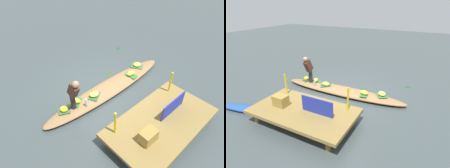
% 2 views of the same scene
% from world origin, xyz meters
% --- Properties ---
extents(canal_water, '(40.00, 40.00, 0.00)m').
position_xyz_m(canal_water, '(0.00, 0.00, 0.00)').
color(canal_water, '#3C4647').
rests_on(canal_water, ground).
extents(dock_platform, '(3.20, 1.80, 0.43)m').
position_xyz_m(dock_platform, '(0.13, 2.29, 0.37)').
color(dock_platform, olive).
rests_on(dock_platform, ground).
extents(vendor_boat, '(5.19, 0.87, 0.22)m').
position_xyz_m(vendor_boat, '(0.00, 0.00, 0.11)').
color(vendor_boat, olive).
rests_on(vendor_boat, ground).
extents(leaf_mat_0, '(0.33, 0.48, 0.01)m').
position_xyz_m(leaf_mat_0, '(-1.02, 0.10, 0.23)').
color(leaf_mat_0, '#2B7B32').
rests_on(leaf_mat_0, vendor_boat).
extents(banana_bunch_0, '(0.35, 0.26, 0.16)m').
position_xyz_m(banana_bunch_0, '(-1.02, 0.10, 0.31)').
color(banana_bunch_0, yellow).
rests_on(banana_bunch_0, vendor_boat).
extents(leaf_mat_1, '(0.50, 0.54, 0.01)m').
position_xyz_m(leaf_mat_1, '(-1.64, -0.14, 0.23)').
color(leaf_mat_1, '#366F3C').
rests_on(leaf_mat_1, vendor_boat).
extents(banana_bunch_1, '(0.40, 0.40, 0.15)m').
position_xyz_m(banana_bunch_1, '(-1.64, -0.14, 0.30)').
color(banana_bunch_1, '#F4E348').
rests_on(banana_bunch_1, vendor_boat).
extents(leaf_mat_2, '(0.44, 0.41, 0.01)m').
position_xyz_m(leaf_mat_2, '(1.80, -0.07, 0.23)').
color(leaf_mat_2, '#356A39').
rests_on(leaf_mat_2, vendor_boat).
extents(banana_bunch_2, '(0.31, 0.32, 0.16)m').
position_xyz_m(banana_bunch_2, '(1.80, -0.07, 0.31)').
color(banana_bunch_2, yellow).
rests_on(banana_bunch_2, vendor_boat).
extents(leaf_mat_3, '(0.51, 0.47, 0.01)m').
position_xyz_m(leaf_mat_3, '(1.31, -0.12, 0.23)').
color(leaf_mat_3, '#237335').
rests_on(leaf_mat_3, vendor_boat).
extents(banana_bunch_3, '(0.32, 0.37, 0.15)m').
position_xyz_m(banana_bunch_3, '(1.31, -0.12, 0.30)').
color(banana_bunch_3, gold).
rests_on(banana_bunch_3, vendor_boat).
extents(leaf_mat_4, '(0.55, 0.50, 0.01)m').
position_xyz_m(leaf_mat_4, '(0.70, 0.04, 0.23)').
color(leaf_mat_4, '#2B5D34').
rests_on(leaf_mat_4, vendor_boat).
extents(banana_bunch_4, '(0.38, 0.34, 0.14)m').
position_xyz_m(banana_bunch_4, '(0.70, 0.04, 0.30)').
color(banana_bunch_4, '#F1DE4A').
rests_on(banana_bunch_4, vendor_boat).
extents(vendor_person, '(0.20, 0.51, 1.20)m').
position_xyz_m(vendor_person, '(1.49, 0.13, 0.91)').
color(vendor_person, '#28282D').
rests_on(vendor_person, vendor_boat).
extents(water_bottle, '(0.06, 0.06, 0.25)m').
position_xyz_m(water_bottle, '(1.15, 0.22, 0.35)').
color(water_bottle, silver).
rests_on(water_bottle, vendor_boat).
extents(market_banner, '(1.05, 0.03, 0.50)m').
position_xyz_m(market_banner, '(-0.37, 2.29, 0.68)').
color(market_banner, '#212F9E').
rests_on(market_banner, dock_platform).
extents(railing_post_west, '(0.06, 0.06, 0.74)m').
position_xyz_m(railing_post_west, '(-1.07, 1.69, 0.80)').
color(railing_post_west, gold).
rests_on(railing_post_west, dock_platform).
extents(railing_post_east, '(0.06, 0.06, 0.74)m').
position_xyz_m(railing_post_east, '(1.33, 1.69, 0.80)').
color(railing_post_east, gold).
rests_on(railing_post_east, dock_platform).
extents(produce_crate, '(0.45, 0.33, 0.35)m').
position_xyz_m(produce_crate, '(0.90, 2.43, 0.61)').
color(produce_crate, olive).
rests_on(produce_crate, dock_platform).
extents(drifting_plant_0, '(0.34, 0.29, 0.01)m').
position_xyz_m(drifting_plant_0, '(-2.32, -1.90, 0.00)').
color(drifting_plant_0, '#1F4F26').
rests_on(drifting_plant_0, ground).
extents(drifting_plant_1, '(0.28, 0.26, 0.01)m').
position_xyz_m(drifting_plant_1, '(-0.65, -0.76, 0.00)').
color(drifting_plant_1, '#2A5519').
rests_on(drifting_plant_1, ground).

